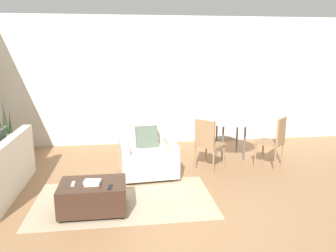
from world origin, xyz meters
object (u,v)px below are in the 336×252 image
(book_stack, at_px, (92,182))
(tv_remote_primary, at_px, (110,187))
(ottoman, at_px, (93,196))
(potted_plant, at_px, (9,150))
(tv_remote_secondary, at_px, (73,184))
(dining_chair_near_left, at_px, (207,141))
(dining_table, at_px, (231,124))
(armchair, at_px, (147,155))
(dining_chair_near_right, at_px, (275,139))

(book_stack, bearing_deg, tv_remote_primary, -28.33)
(ottoman, distance_m, book_stack, 0.21)
(potted_plant, bearing_deg, tv_remote_secondary, -55.93)
(dining_chair_near_left, bearing_deg, tv_remote_primary, -137.77)
(ottoman, xyz_separation_m, book_stack, (0.00, -0.04, 0.20))
(dining_table, distance_m, dining_chair_near_left, 0.87)
(tv_remote_secondary, relative_size, potted_plant, 0.14)
(armchair, relative_size, ottoman, 1.14)
(tv_remote_primary, distance_m, dining_chair_near_left, 2.16)
(potted_plant, height_order, dining_chair_near_right, potted_plant)
(ottoman, height_order, dining_chair_near_left, dining_chair_near_left)
(potted_plant, bearing_deg, book_stack, -52.38)
(tv_remote_primary, bearing_deg, dining_chair_near_left, 42.23)
(ottoman, distance_m, tv_remote_primary, 0.33)
(book_stack, distance_m, dining_chair_near_left, 2.26)
(armchair, xyz_separation_m, potted_plant, (-2.53, 1.02, -0.13))
(ottoman, bearing_deg, dining_chair_near_left, 35.18)
(book_stack, relative_size, tv_remote_primary, 1.53)
(armchair, relative_size, dining_table, 0.88)
(armchair, xyz_separation_m, dining_chair_near_right, (2.26, 0.09, 0.18))
(dining_chair_near_left, xyz_separation_m, dining_chair_near_right, (1.22, 0.00, 0.00))
(armchair, xyz_separation_m, book_stack, (-0.78, -1.24, 0.08))
(ottoman, distance_m, dining_chair_near_left, 2.26)
(potted_plant, xyz_separation_m, dining_chair_near_right, (4.79, -0.93, 0.31))
(ottoman, bearing_deg, dining_chair_near_right, 22.91)
(tv_remote_secondary, relative_size, dining_chair_near_right, 0.18)
(potted_plant, height_order, dining_table, potted_plant)
(armchair, relative_size, dining_chair_near_right, 1.06)
(tv_remote_secondary, relative_size, dining_table, 0.15)
(tv_remote_secondary, bearing_deg, book_stack, -9.86)
(dining_chair_near_left, bearing_deg, armchair, -175.06)
(tv_remote_primary, height_order, dining_chair_near_left, dining_chair_near_left)
(book_stack, bearing_deg, potted_plant, 127.62)
(tv_remote_secondary, xyz_separation_m, dining_chair_near_right, (3.29, 1.29, 0.12))
(tv_remote_primary, bearing_deg, dining_chair_near_right, 27.24)
(potted_plant, distance_m, dining_table, 4.22)
(book_stack, distance_m, dining_table, 3.12)
(dining_chair_near_left, relative_size, dining_chair_near_right, 1.00)
(armchair, distance_m, book_stack, 1.47)
(tv_remote_secondary, bearing_deg, potted_plant, 124.07)
(ottoman, height_order, potted_plant, potted_plant)
(tv_remote_primary, distance_m, tv_remote_secondary, 0.50)
(book_stack, height_order, tv_remote_secondary, book_stack)
(dining_table, bearing_deg, dining_chair_near_right, -45.00)
(armchair, bearing_deg, tv_remote_secondary, -130.59)
(potted_plant, xyz_separation_m, dining_chair_near_left, (3.57, -0.93, 0.31))
(dining_chair_near_right, bearing_deg, ottoman, -157.09)
(ottoman, distance_m, dining_chair_near_right, 3.32)
(dining_chair_near_left, bearing_deg, dining_table, 45.00)
(armchair, relative_size, dining_chair_near_left, 1.06)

